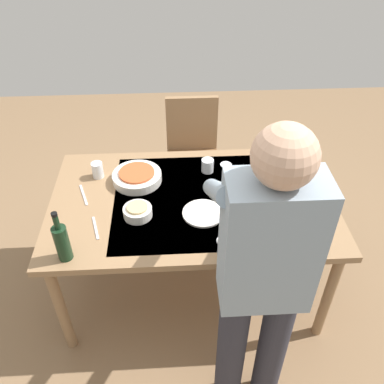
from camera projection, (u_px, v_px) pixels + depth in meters
The scene contains 17 objects.
ground_plane at pixel (192, 281), 2.87m from camera, with size 6.00×6.00×0.00m, color #846647.
dining_table at pixel (192, 207), 2.43m from camera, with size 1.65×1.01×0.76m.
chair_near at pixel (193, 148), 3.22m from camera, with size 0.40×0.40×0.91m.
person_server at pixel (262, 278), 1.68m from camera, with size 0.42×0.61×1.69m.
wine_bottle at pixel (62, 242), 1.97m from camera, with size 0.07×0.07×0.30m.
wine_glass_left at pixel (226, 171), 2.42m from camera, with size 0.07×0.07×0.15m.
wine_glass_right at pixel (223, 227), 2.05m from camera, with size 0.07×0.07×0.15m.
water_cup_near_left at pixel (318, 231), 2.10m from camera, with size 0.07×0.07×0.11m, color silver.
water_cup_near_right at pixel (98, 170), 2.52m from camera, with size 0.07×0.07×0.10m, color silver.
water_cup_far_left at pixel (208, 166), 2.57m from camera, with size 0.08×0.08×0.09m, color silver.
serving_bowl_pasta at pixel (137, 176), 2.50m from camera, with size 0.30×0.30×0.07m.
side_bowl_salad at pixel (268, 231), 2.13m from camera, with size 0.18×0.18×0.07m.
side_bowl_bread at pixel (138, 211), 2.25m from camera, with size 0.16×0.16×0.07m.
dinner_plate_near at pixel (255, 178), 2.53m from camera, with size 0.23×0.23×0.01m, color white.
dinner_plate_far at pixel (203, 213), 2.28m from camera, with size 0.23×0.23×0.01m, color white.
table_knife at pixel (84, 195), 2.41m from camera, with size 0.01×0.20×0.01m, color silver.
table_fork at pixel (96, 228), 2.19m from camera, with size 0.01×0.18×0.01m, color silver.
Camera 1 is at (0.10, 1.82, 2.30)m, focal length 38.28 mm.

